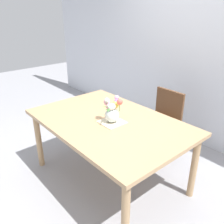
{
  "coord_description": "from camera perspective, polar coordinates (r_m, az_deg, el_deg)",
  "views": [
    {
      "loc": [
        1.76,
        -1.48,
        1.9
      ],
      "look_at": [
        0.06,
        -0.01,
        0.9
      ],
      "focal_mm": 38.25,
      "sensor_mm": 36.0,
      "label": 1
    }
  ],
  "objects": [
    {
      "name": "flower_vase",
      "position": [
        2.47,
        0.07,
        0.28
      ],
      "size": [
        0.2,
        0.25,
        0.26
      ],
      "color": "silver",
      "rests_on": "placemat"
    },
    {
      "name": "back_wall",
      "position": [
        3.58,
        19.93,
        14.64
      ],
      "size": [
        7.0,
        0.1,
        2.8
      ],
      "primitive_type": "cube",
      "color": "silver",
      "rests_on": "ground_plane"
    },
    {
      "name": "ground_plane",
      "position": [
        2.98,
        -0.64,
        -15.53
      ],
      "size": [
        12.0,
        12.0,
        0.0
      ],
      "primitive_type": "plane",
      "color": "#939399"
    },
    {
      "name": "chair_far",
      "position": [
        3.26,
        12.08,
        -1.63
      ],
      "size": [
        0.42,
        0.42,
        0.9
      ],
      "rotation": [
        0.0,
        0.0,
        3.14
      ],
      "color": "brown",
      "rests_on": "ground_plane"
    },
    {
      "name": "dining_table",
      "position": [
        2.6,
        -0.71,
        -3.58
      ],
      "size": [
        1.73,
        1.14,
        0.78
      ],
      "color": "tan",
      "rests_on": "ground_plane"
    },
    {
      "name": "placemat",
      "position": [
        2.51,
        -0.0,
        -2.42
      ],
      "size": [
        0.24,
        0.24,
        0.01
      ],
      "primitive_type": "cube",
      "color": "beige",
      "rests_on": "dining_table"
    }
  ]
}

